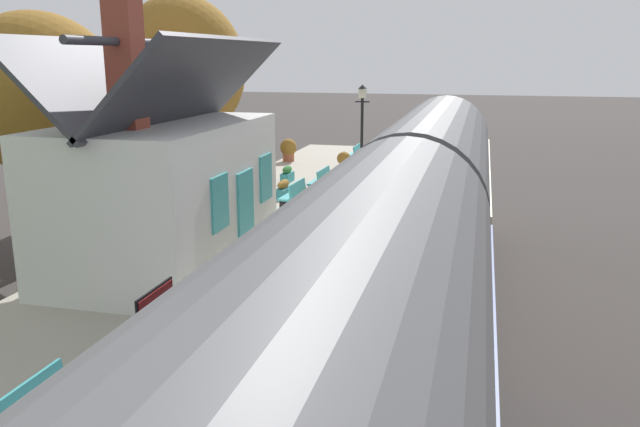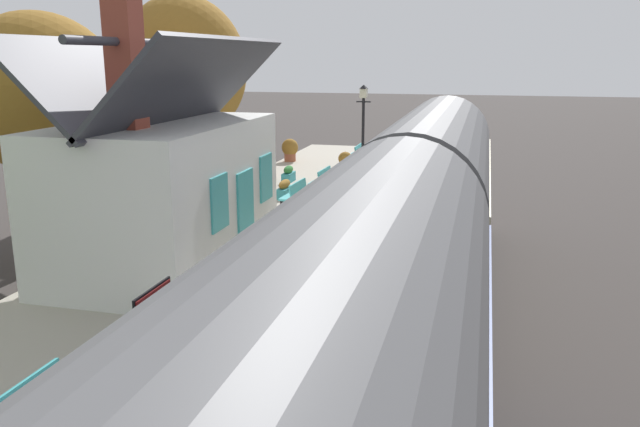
{
  "view_description": "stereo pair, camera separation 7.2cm",
  "coord_description": "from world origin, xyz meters",
  "px_view_note": "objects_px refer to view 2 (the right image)",
  "views": [
    {
      "loc": [
        -16.43,
        -2.0,
        5.52
      ],
      "look_at": [
        -2.52,
        1.5,
        1.98
      ],
      "focal_mm": 36.03,
      "sensor_mm": 36.0,
      "label": 1
    },
    {
      "loc": [
        -16.42,
        -2.07,
        5.52
      ],
      "look_at": [
        -2.52,
        1.5,
        1.98
      ],
      "focal_mm": 36.03,
      "sensor_mm": 36.0,
      "label": 2
    }
  ],
  "objects_px": {
    "bench_mid_platform": "(321,181)",
    "planter_corner_building": "(288,174)",
    "station_sign_board": "(154,315)",
    "tree_far_left": "(183,69)",
    "station_building": "(164,188)",
    "bench_platform_end": "(15,415)",
    "planter_edge_near": "(290,149)",
    "planter_bench_right": "(239,198)",
    "tree_mid_background": "(39,93)",
    "planter_bench_left": "(330,197)",
    "planter_under_sign": "(285,189)",
    "planter_by_door": "(345,162)",
    "lamp_post_platform": "(363,116)",
    "bench_near_building": "(356,154)",
    "bench_by_lamp": "(294,195)",
    "train": "(408,252)"
  },
  "relations": [
    {
      "from": "bench_by_lamp",
      "to": "planter_bench_left",
      "type": "height_order",
      "value": "bench_by_lamp"
    },
    {
      "from": "planter_by_door",
      "to": "lamp_post_platform",
      "type": "height_order",
      "value": "lamp_post_platform"
    },
    {
      "from": "train",
      "to": "bench_mid_platform",
      "type": "distance_m",
      "value": 10.6
    },
    {
      "from": "tree_mid_background",
      "to": "lamp_post_platform",
      "type": "bearing_deg",
      "value": -44.17
    },
    {
      "from": "bench_mid_platform",
      "to": "train",
      "type": "bearing_deg",
      "value": -157.57
    },
    {
      "from": "station_sign_board",
      "to": "tree_far_left",
      "type": "xyz_separation_m",
      "value": [
        16.13,
        7.34,
        2.85
      ]
    },
    {
      "from": "planter_corner_building",
      "to": "planter_under_sign",
      "type": "bearing_deg",
      "value": -165.67
    },
    {
      "from": "station_building",
      "to": "bench_platform_end",
      "type": "distance_m",
      "value": 7.06
    },
    {
      "from": "station_building",
      "to": "lamp_post_platform",
      "type": "distance_m",
      "value": 10.02
    },
    {
      "from": "bench_mid_platform",
      "to": "tree_far_left",
      "type": "height_order",
      "value": "tree_far_left"
    },
    {
      "from": "planter_edge_near",
      "to": "planter_bench_left",
      "type": "relative_size",
      "value": 1.04
    },
    {
      "from": "train",
      "to": "planter_bench_right",
      "type": "xyz_separation_m",
      "value": [
        7.09,
        5.92,
        -0.89
      ]
    },
    {
      "from": "bench_by_lamp",
      "to": "planter_bench_right",
      "type": "distance_m",
      "value": 1.7
    },
    {
      "from": "planter_bench_left",
      "to": "planter_edge_near",
      "type": "bearing_deg",
      "value": 25.29
    },
    {
      "from": "planter_by_door",
      "to": "planter_edge_near",
      "type": "relative_size",
      "value": 0.91
    },
    {
      "from": "bench_platform_end",
      "to": "station_sign_board",
      "type": "xyz_separation_m",
      "value": [
        1.56,
        -0.97,
        0.71
      ]
    },
    {
      "from": "station_sign_board",
      "to": "planter_edge_near",
      "type": "bearing_deg",
      "value": 11.9
    },
    {
      "from": "planter_corner_building",
      "to": "planter_bench_right",
      "type": "xyz_separation_m",
      "value": [
        -4.54,
        0.17,
        0.06
      ]
    },
    {
      "from": "planter_under_sign",
      "to": "tree_mid_background",
      "type": "bearing_deg",
      "value": 135.81
    },
    {
      "from": "planter_corner_building",
      "to": "station_building",
      "type": "bearing_deg",
      "value": -178.51
    },
    {
      "from": "planter_corner_building",
      "to": "planter_edge_near",
      "type": "height_order",
      "value": "planter_edge_near"
    },
    {
      "from": "station_sign_board",
      "to": "tree_mid_background",
      "type": "relative_size",
      "value": 0.24
    },
    {
      "from": "bench_platform_end",
      "to": "planter_bench_right",
      "type": "bearing_deg",
      "value": 9.36
    },
    {
      "from": "planter_corner_building",
      "to": "bench_mid_platform",
      "type": "bearing_deg",
      "value": -137.09
    },
    {
      "from": "station_building",
      "to": "planter_bench_left",
      "type": "xyz_separation_m",
      "value": [
        6.7,
        -2.09,
        -1.49
      ]
    },
    {
      "from": "bench_by_lamp",
      "to": "planter_corner_building",
      "type": "relative_size",
      "value": 1.77
    },
    {
      "from": "planter_edge_near",
      "to": "station_sign_board",
      "type": "height_order",
      "value": "station_sign_board"
    },
    {
      "from": "lamp_post_platform",
      "to": "planter_bench_right",
      "type": "bearing_deg",
      "value": 144.87
    },
    {
      "from": "planter_bench_left",
      "to": "bench_near_building",
      "type": "bearing_deg",
      "value": 5.06
    },
    {
      "from": "planter_corner_building",
      "to": "planter_bench_right",
      "type": "bearing_deg",
      "value": 177.89
    },
    {
      "from": "station_sign_board",
      "to": "planter_bench_left",
      "type": "bearing_deg",
      "value": 2.21
    },
    {
      "from": "planter_bench_left",
      "to": "lamp_post_platform",
      "type": "relative_size",
      "value": 0.27
    },
    {
      "from": "bench_mid_platform",
      "to": "planter_under_sign",
      "type": "relative_size",
      "value": 1.46
    },
    {
      "from": "planter_edge_near",
      "to": "planter_bench_right",
      "type": "bearing_deg",
      "value": -172.66
    },
    {
      "from": "bench_platform_end",
      "to": "tree_mid_background",
      "type": "distance_m",
      "value": 11.38
    },
    {
      "from": "planter_corner_building",
      "to": "tree_far_left",
      "type": "distance_m",
      "value": 5.96
    },
    {
      "from": "bench_platform_end",
      "to": "planter_edge_near",
      "type": "height_order",
      "value": "planter_edge_near"
    },
    {
      "from": "bench_platform_end",
      "to": "tree_far_left",
      "type": "xyz_separation_m",
      "value": [
        17.69,
        6.36,
        3.56
      ]
    },
    {
      "from": "planter_corner_building",
      "to": "planter_bench_left",
      "type": "xyz_separation_m",
      "value": [
        -3.24,
        -2.35,
        -0.03
      ]
    },
    {
      "from": "planter_bench_right",
      "to": "tree_far_left",
      "type": "xyz_separation_m",
      "value": [
        5.52,
        4.36,
        3.7
      ]
    },
    {
      "from": "train",
      "to": "tree_far_left",
      "type": "distance_m",
      "value": 16.51
    },
    {
      "from": "station_building",
      "to": "tree_mid_background",
      "type": "relative_size",
      "value": 0.92
    },
    {
      "from": "station_building",
      "to": "planter_by_door",
      "type": "relative_size",
      "value": 6.78
    },
    {
      "from": "bench_near_building",
      "to": "planter_edge_near",
      "type": "bearing_deg",
      "value": 82.29
    },
    {
      "from": "bench_by_lamp",
      "to": "planter_under_sign",
      "type": "relative_size",
      "value": 1.46
    },
    {
      "from": "planter_bench_right",
      "to": "tree_mid_background",
      "type": "distance_m",
      "value": 6.18
    },
    {
      "from": "tree_mid_background",
      "to": "train",
      "type": "bearing_deg",
      "value": -111.19
    },
    {
      "from": "planter_bench_right",
      "to": "station_sign_board",
      "type": "relative_size",
      "value": 0.44
    },
    {
      "from": "tree_mid_background",
      "to": "planter_edge_near",
      "type": "bearing_deg",
      "value": -13.88
    },
    {
      "from": "bench_mid_platform",
      "to": "planter_corner_building",
      "type": "height_order",
      "value": "bench_mid_platform"
    }
  ]
}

